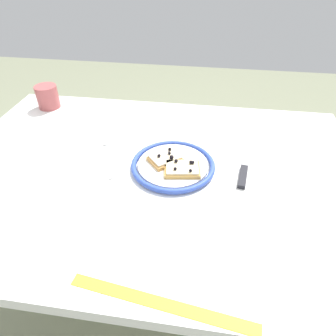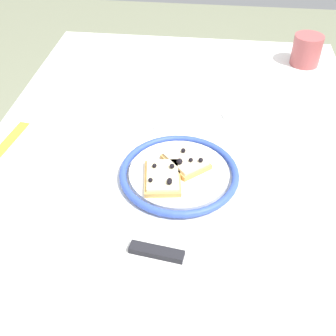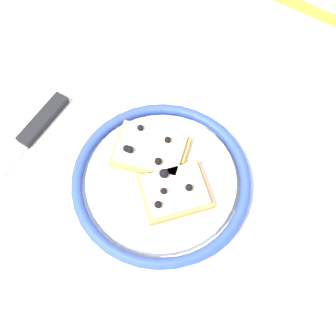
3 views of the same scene
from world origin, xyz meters
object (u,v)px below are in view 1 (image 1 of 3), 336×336
object	(u,v)px
dining_table	(153,193)
knife	(244,170)
plate	(173,165)
pizza_slice_near	(182,169)
pizza_slice_far	(165,158)
measuring_tape	(161,303)
cup	(48,97)
fork	(108,157)

from	to	relation	value
dining_table	knife	xyz separation A→B (m)	(0.25, 0.03, 0.10)
plate	knife	size ratio (longest dim) A/B	0.97
pizza_slice_near	pizza_slice_far	bearing A→B (deg)	143.05
dining_table	measuring_tape	world-z (taller)	measuring_tape
dining_table	pizza_slice_far	distance (m)	0.12
plate	cup	world-z (taller)	cup
plate	measuring_tape	bearing A→B (deg)	-85.40
fork	plate	bearing A→B (deg)	-6.72
knife	cup	xyz separation A→B (m)	(-0.70, 0.29, 0.04)
measuring_tape	dining_table	bearing A→B (deg)	110.68
pizza_slice_near	knife	bearing A→B (deg)	14.50
dining_table	cup	world-z (taller)	cup
pizza_slice_far	measuring_tape	xyz separation A→B (m)	(0.05, -0.40, -0.02)
plate	pizza_slice_far	xyz separation A→B (m)	(-0.02, 0.01, 0.01)
plate	pizza_slice_near	distance (m)	0.04
pizza_slice_near	fork	distance (m)	0.23
plate	pizza_slice_near	bearing A→B (deg)	-44.73
dining_table	measuring_tape	distance (m)	0.40
cup	measuring_tape	distance (m)	0.87
plate	pizza_slice_far	distance (m)	0.03
dining_table	measuring_tape	bearing A→B (deg)	-77.00
plate	fork	xyz separation A→B (m)	(-0.19, 0.02, -0.01)
plate	knife	distance (m)	0.19
knife	fork	distance (m)	0.39
measuring_tape	pizza_slice_near	bearing A→B (deg)	98.09
pizza_slice_far	fork	xyz separation A→B (m)	(-0.17, 0.01, -0.02)
knife	fork	xyz separation A→B (m)	(-0.39, 0.01, -0.00)
pizza_slice_far	fork	size ratio (longest dim) A/B	0.55
fork	measuring_tape	bearing A→B (deg)	-61.42
plate	knife	bearing A→B (deg)	4.21
pizza_slice_near	knife	size ratio (longest dim) A/B	0.43
fork	cup	bearing A→B (deg)	138.32
dining_table	fork	world-z (taller)	fork
plate	fork	world-z (taller)	plate
plate	fork	bearing A→B (deg)	173.28
cup	pizza_slice_far	bearing A→B (deg)	-31.03
cup	fork	bearing A→B (deg)	-41.68
dining_table	plate	world-z (taller)	plate
pizza_slice_far	knife	xyz separation A→B (m)	(0.22, 0.00, -0.02)
pizza_slice_far	cup	distance (m)	0.56
pizza_slice_near	plate	bearing A→B (deg)	135.27
pizza_slice_near	cup	world-z (taller)	cup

